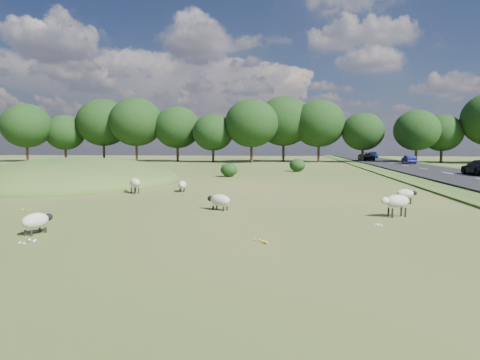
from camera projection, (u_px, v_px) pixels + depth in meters
The scene contains 15 objects.
ground at pixel (240, 177), 40.23m from camera, with size 160.00×160.00×0.00m, color #32571B.
mound at pixel (77, 183), 33.79m from camera, with size 16.00×20.00×4.00m, color #33561E.
road at pixel (428, 171), 47.67m from camera, with size 8.00×150.00×0.25m, color black.
treeline at pixel (259, 125), 74.88m from camera, with size 96.28×14.66×11.70m.
shrubs at pixel (220, 166), 46.59m from camera, with size 23.12×10.87×1.45m.
sheep_0 at pixel (182, 185), 27.19m from camera, with size 0.69×1.25×0.70m.
sheep_1 at pixel (406, 194), 21.44m from camera, with size 1.08×0.60×0.75m.
sheep_2 at pixel (219, 200), 19.48m from camera, with size 1.29×0.99×0.73m.
sheep_3 at pixel (396, 201), 17.57m from camera, with size 1.34×0.93×0.93m.
sheep_5 at pixel (135, 183), 26.24m from camera, with size 1.12×1.25×0.93m.
sheep_6 at pixel (36, 221), 14.21m from camera, with size 0.77×1.29×0.71m.
car_1 at pixel (409, 160), 62.77m from camera, with size 1.30×3.74×1.23m, color navy.
car_2 at pixel (480, 167), 38.85m from camera, with size 1.97×4.84×1.40m, color black.
car_3 at pixel (372, 155), 91.78m from camera, with size 1.89×4.64×1.35m, color navy.
car_5 at pixel (367, 156), 76.72m from camera, with size 2.35×5.09×1.42m, color black.
Camera 1 is at (4.95, -19.82, 2.95)m, focal length 32.00 mm.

